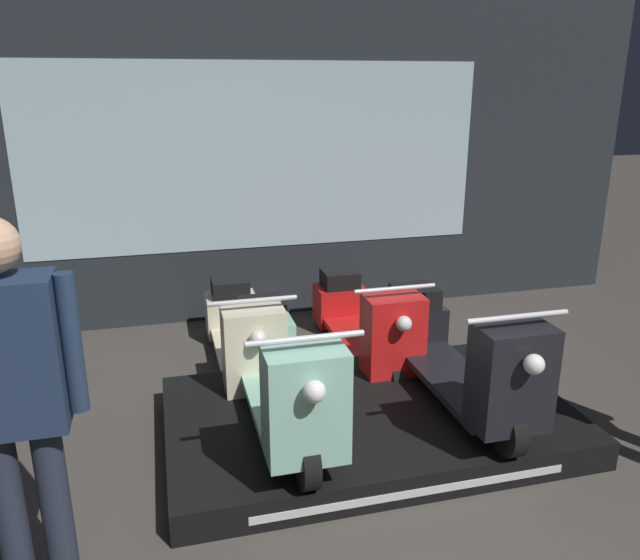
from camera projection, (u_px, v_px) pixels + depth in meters
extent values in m
cube|color=#23282D|center=(258.00, 152.00, 5.76)|extent=(7.70, 0.08, 3.20)
cube|color=silver|center=(259.00, 158.00, 5.74)|extent=(4.23, 0.01, 1.70)
cube|color=black|center=(368.00, 420.00, 4.10)|extent=(2.60, 1.55, 0.19)
cube|color=silver|center=(415.00, 493.00, 3.38)|extent=(1.82, 0.01, 0.05)
cylinder|color=black|center=(307.00, 460.00, 3.24)|extent=(0.09, 0.31, 0.31)
cylinder|color=black|center=(262.00, 352.00, 4.53)|extent=(0.09, 0.31, 0.31)
cube|color=#8EC6AD|center=(281.00, 398.00, 3.89)|extent=(0.40, 1.31, 0.05)
cube|color=#8EC6AD|center=(305.00, 404.00, 3.16)|extent=(0.42, 0.28, 0.60)
cube|color=#8EC6AD|center=(262.00, 343.00, 4.48)|extent=(0.44, 0.32, 0.36)
cube|color=black|center=(261.00, 310.00, 4.40)|extent=(0.32, 0.29, 0.15)
cylinder|color=silver|center=(305.00, 339.00, 3.04)|extent=(0.60, 0.03, 0.03)
sphere|color=white|center=(315.00, 392.00, 2.93)|extent=(0.11, 0.11, 0.11)
cylinder|color=black|center=(508.00, 430.00, 3.52)|extent=(0.09, 0.31, 0.31)
cylinder|color=black|center=(411.00, 336.00, 4.81)|extent=(0.09, 0.31, 0.31)
cube|color=black|center=(452.00, 377.00, 4.17)|extent=(0.40, 1.31, 0.05)
cube|color=black|center=(511.00, 377.00, 3.44)|extent=(0.42, 0.28, 0.60)
cube|color=black|center=(413.00, 328.00, 4.77)|extent=(0.44, 0.32, 0.36)
cube|color=black|center=(415.00, 297.00, 4.68)|extent=(0.32, 0.29, 0.15)
cylinder|color=silver|center=(518.00, 317.00, 3.33)|extent=(0.60, 0.03, 0.03)
sphere|color=white|center=(534.00, 364.00, 3.21)|extent=(0.11, 0.11, 0.11)
cylinder|color=black|center=(256.00, 393.00, 4.32)|extent=(0.09, 0.31, 0.31)
cylinder|color=black|center=(231.00, 322.00, 5.61)|extent=(0.09, 0.31, 0.31)
cube|color=beige|center=(242.00, 354.00, 4.97)|extent=(0.40, 1.31, 0.05)
cube|color=beige|center=(254.00, 350.00, 4.25)|extent=(0.42, 0.28, 0.60)
cube|color=beige|center=(231.00, 314.00, 5.57)|extent=(0.44, 0.32, 0.36)
cube|color=black|center=(230.00, 287.00, 5.48)|extent=(0.32, 0.29, 0.15)
cylinder|color=silver|center=(252.00, 301.00, 4.13)|extent=(0.60, 0.03, 0.03)
sphere|color=white|center=(258.00, 338.00, 4.02)|extent=(0.11, 0.11, 0.11)
cylinder|color=black|center=(392.00, 377.00, 4.56)|extent=(0.09, 0.31, 0.31)
cylinder|color=black|center=(339.00, 312.00, 5.86)|extent=(0.09, 0.31, 0.31)
cube|color=red|center=(362.00, 341.00, 5.21)|extent=(0.40, 1.31, 0.05)
cube|color=red|center=(393.00, 336.00, 4.49)|extent=(0.42, 0.28, 0.60)
cube|color=red|center=(339.00, 304.00, 5.81)|extent=(0.44, 0.32, 0.36)
cube|color=black|center=(340.00, 279.00, 5.73)|extent=(0.32, 0.29, 0.15)
cylinder|color=silver|center=(395.00, 289.00, 4.37)|extent=(0.60, 0.03, 0.03)
sphere|color=white|center=(404.00, 324.00, 4.26)|extent=(0.11, 0.11, 0.11)
cylinder|color=#232838|center=(11.00, 515.00, 2.72)|extent=(0.13, 0.13, 0.83)
cylinder|color=#232838|center=(56.00, 508.00, 2.76)|extent=(0.13, 0.13, 0.83)
cube|color=#1E2D47|center=(8.00, 356.00, 2.51)|extent=(0.41, 0.23, 0.66)
cylinder|color=#1E2D47|center=(72.00, 344.00, 2.56)|extent=(0.08, 0.08, 0.61)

